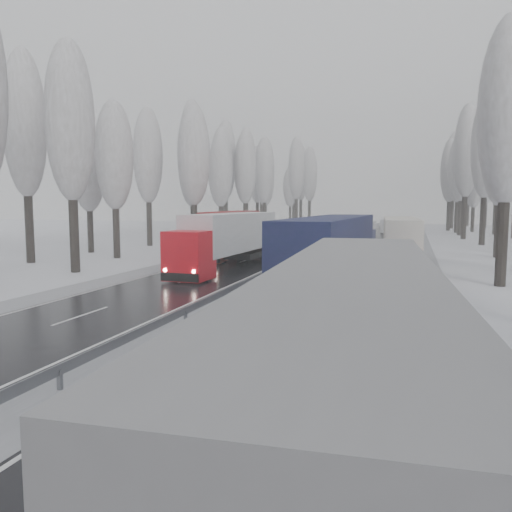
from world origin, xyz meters
The scene contains 49 objects.
carriageway_right centered at (5.25, 30.00, 0.01)m, with size 7.50×200.00×0.03m, color black.
carriageway_left centered at (-5.25, 30.00, 0.01)m, with size 7.50×200.00×0.03m, color black.
median_slush centered at (0.00, 30.00, 0.02)m, with size 3.00×200.00×0.04m, color #A6A8AF.
shoulder_right centered at (10.20, 30.00, 0.02)m, with size 2.40×200.00×0.04m, color #A6A8AF.
shoulder_left centered at (-10.20, 30.00, 0.02)m, with size 2.40×200.00×0.04m, color #A6A8AF.
median_guardrail centered at (0.00, 29.99, 0.60)m, with size 0.12×200.00×0.76m.
tree_18 centered at (14.51, 27.03, 10.70)m, with size 3.60×3.60×16.58m.
tree_22 centered at (17.02, 45.60, 10.24)m, with size 3.60×3.60×15.86m.
tree_24 centered at (17.90, 51.02, 13.19)m, with size 3.60×3.60×20.49m.
tree_26 centered at (17.56, 61.27, 12.10)m, with size 3.60×3.60×18.78m.
tree_28 centered at (16.34, 71.95, 12.64)m, with size 3.60×3.60×19.62m.
tree_30 centered at (16.56, 81.70, 11.52)m, with size 3.60×3.60×17.86m.
tree_31 centered at (22.48, 85.70, 11.97)m, with size 3.60×3.60×18.58m.
tree_32 centered at (16.63, 89.21, 11.18)m, with size 3.60×3.60×17.33m.
tree_33 centered at (19.77, 93.21, 9.26)m, with size 3.60×3.60×14.33m.
tree_34 centered at (15.73, 96.32, 11.37)m, with size 3.60×3.60×17.63m.
tree_35 centered at (24.94, 100.32, 11.77)m, with size 3.60×3.60×18.25m.
tree_36 centered at (17.04, 106.16, 13.02)m, with size 3.60×3.60×20.23m.
tree_37 centered at (24.02, 110.16, 10.56)m, with size 3.60×3.60×16.37m.
tree_38 centered at (18.73, 116.73, 11.59)m, with size 3.60×3.60×17.97m.
tree_39 centered at (21.55, 120.73, 10.45)m, with size 3.60×3.60×16.19m.
tree_58 centered at (-15.13, 24.57, 11.10)m, with size 3.60×3.60×17.21m.
tree_59 centered at (-22.80, 28.57, 11.87)m, with size 3.60×3.60×18.41m.
tree_60 centered at (-17.75, 34.20, 9.59)m, with size 3.60×3.60×14.84m.
tree_61 centered at (-23.52, 38.20, 9.02)m, with size 3.60×3.60×13.95m.
tree_62 centered at (-13.94, 43.73, 10.36)m, with size 3.60×3.60×16.04m.
tree_63 centered at (-21.85, 47.73, 10.89)m, with size 3.60×3.60×16.88m.
tree_64 centered at (-18.26, 52.71, 9.96)m, with size 3.60×3.60×15.42m.
tree_65 centered at (-20.05, 56.71, 12.55)m, with size 3.60×3.60×19.48m.
tree_66 centered at (-18.16, 62.35, 9.84)m, with size 3.60×3.60×15.23m.
tree_67 centered at (-19.54, 66.35, 11.03)m, with size 3.60×3.60×17.09m.
tree_68 centered at (-16.58, 69.11, 10.75)m, with size 3.60×3.60×16.65m.
tree_69 centered at (-21.42, 73.11, 12.46)m, with size 3.60×3.60×19.35m.
tree_70 centered at (-16.33, 79.19, 11.03)m, with size 3.60×3.60×17.09m.
tree_71 centered at (-21.09, 83.19, 12.63)m, with size 3.60×3.60×19.61m.
tree_72 centered at (-18.93, 88.54, 9.76)m, with size 3.60×3.60×15.11m.
tree_73 centered at (-21.82, 92.54, 11.11)m, with size 3.60×3.60×17.22m.
tree_74 centered at (-15.07, 99.33, 12.67)m, with size 3.60×3.60×19.68m.
tree_75 centered at (-24.20, 103.33, 11.99)m, with size 3.60×3.60×18.60m.
tree_76 centered at (-14.05, 108.72, 11.95)m, with size 3.60×3.60×18.55m.
tree_77 centered at (-19.66, 112.72, 9.26)m, with size 3.60×3.60×14.32m.
tree_78 centered at (-17.56, 115.31, 12.59)m, with size 3.60×3.60×19.55m.
tree_79 centered at (-20.33, 119.31, 11.01)m, with size 3.60×3.60×17.07m.
truck_grey_tarp centered at (8.21, 2.48, 2.41)m, with size 3.48×16.19×4.12m.
truck_blue_box centered at (5.09, 20.11, 2.60)m, with size 3.36×17.46×4.46m.
truck_cream_box centered at (8.21, 35.36, 2.36)m, with size 3.44×15.88×4.05m.
box_truck_distant centered at (5.28, 84.52, 1.28)m, with size 2.88×6.95×2.52m.
truck_red_white centered at (-4.64, 29.55, 2.57)m, with size 3.30×17.26×4.40m.
truck_red_red centered at (-8.21, 39.42, 2.57)m, with size 4.21×17.30×4.40m.
Camera 1 is at (9.15, -7.07, 5.13)m, focal length 35.00 mm.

